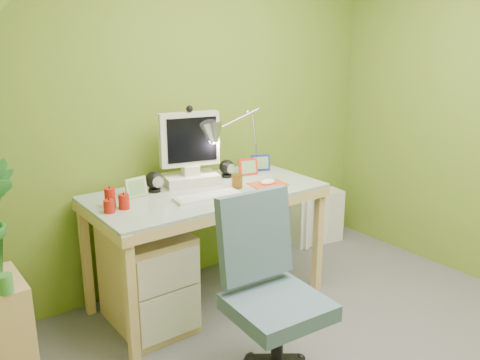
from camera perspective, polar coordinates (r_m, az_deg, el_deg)
wall_back at (r=3.46m, az=-6.01°, el=7.83°), size 3.20×0.01×2.40m
desk at (r=3.28m, az=-3.71°, el=-7.53°), size 1.44×0.73×0.77m
monitor at (r=3.22m, az=-5.67°, el=4.03°), size 0.42×0.30×0.52m
speaker_left at (r=3.13m, az=-9.61°, el=-0.16°), size 0.13×0.13×0.13m
speaker_right at (r=3.40m, az=-1.51°, el=1.30°), size 0.12×0.12×0.12m
keyboard at (r=2.98m, az=-3.66°, el=-1.86°), size 0.41×0.17×0.02m
mousepad at (r=3.25m, az=3.14°, el=-0.47°), size 0.25×0.19×0.01m
mouse at (r=3.24m, az=3.15°, el=-0.21°), size 0.12×0.09×0.04m
amber_tumbler at (r=3.16m, az=-0.33°, el=-0.13°), size 0.08×0.08×0.09m
candle_cluster at (r=2.87m, az=-14.07°, el=-2.15°), size 0.15×0.13×0.11m
photo_frame_red at (r=3.45m, az=0.91°, el=1.51°), size 0.13×0.05×0.11m
photo_frame_blue at (r=3.57m, az=2.30°, el=1.97°), size 0.13×0.07×0.11m
photo_frame_green at (r=3.06m, az=-11.59°, el=-0.79°), size 0.14×0.03×0.11m
desk_lamp at (r=3.46m, az=0.71°, el=6.01°), size 0.64×0.37×0.64m
side_ledge at (r=2.74m, az=-25.09°, el=-16.00°), size 0.23×0.35×0.62m
green_cup at (r=2.45m, az=-24.86°, el=-10.54°), size 0.07×0.07×0.09m
task_chair at (r=2.51m, az=4.28°, el=-13.87°), size 0.53×0.53×0.89m
radiator at (r=4.29m, az=8.62°, el=-4.16°), size 0.46×0.24×0.43m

